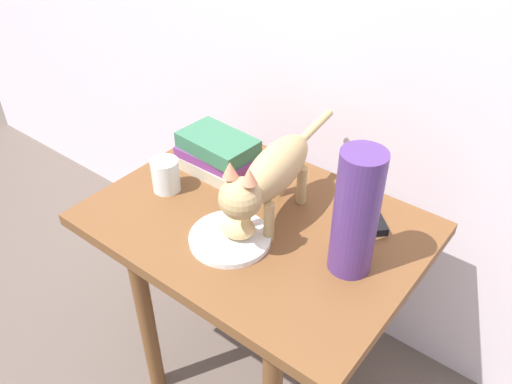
{
  "coord_description": "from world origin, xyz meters",
  "views": [
    {
      "loc": [
        0.58,
        -0.74,
        1.39
      ],
      "look_at": [
        0.0,
        0.0,
        0.69
      ],
      "focal_mm": 36.61,
      "sensor_mm": 36.0,
      "label": 1
    }
  ],
  "objects": [
    {
      "name": "bread_roll",
      "position": [
        0.01,
        -0.08,
        0.64
      ],
      "size": [
        0.1,
        0.08,
        0.05
      ],
      "primitive_type": "ellipsoid",
      "rotation": [
        0.0,
        0.0,
        0.37
      ],
      "color": "#E0BC7A",
      "rests_on": "plate"
    },
    {
      "name": "green_vase",
      "position": [
        0.25,
        0.0,
        0.75
      ],
      "size": [
        0.09,
        0.09,
        0.28
      ],
      "primitive_type": "cylinder",
      "color": "#4C2D72",
      "rests_on": "side_table"
    },
    {
      "name": "plate",
      "position": [
        0.0,
        -0.09,
        0.61
      ],
      "size": [
        0.18,
        0.18,
        0.01
      ],
      "primitive_type": "cylinder",
      "color": "white",
      "rests_on": "side_table"
    },
    {
      "name": "tv_remote",
      "position": [
        0.2,
        0.17,
        0.62
      ],
      "size": [
        0.14,
        0.14,
        0.02
      ],
      "primitive_type": "cube",
      "rotation": [
        0.0,
        0.0,
        -0.77
      ],
      "color": "black",
      "rests_on": "side_table"
    },
    {
      "name": "ground_plane",
      "position": [
        0.0,
        0.0,
        0.0
      ],
      "size": [
        6.0,
        6.0,
        0.0
      ],
      "primitive_type": "plane",
      "color": "brown"
    },
    {
      "name": "cat",
      "position": [
        0.03,
        0.01,
        0.74
      ],
      "size": [
        0.13,
        0.48,
        0.23
      ],
      "color": "tan",
      "rests_on": "side_table"
    },
    {
      "name": "book_stack",
      "position": [
        -0.21,
        0.1,
        0.66
      ],
      "size": [
        0.21,
        0.14,
        0.1
      ],
      "color": "#BCB299",
      "rests_on": "side_table"
    },
    {
      "name": "candle_jar",
      "position": [
        -0.25,
        -0.04,
        0.64
      ],
      "size": [
        0.07,
        0.07,
        0.08
      ],
      "color": "silver",
      "rests_on": "side_table"
    },
    {
      "name": "side_table",
      "position": [
        0.0,
        0.0,
        0.51
      ],
      "size": [
        0.76,
        0.55,
        0.61
      ],
      "color": "brown",
      "rests_on": "ground"
    }
  ]
}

